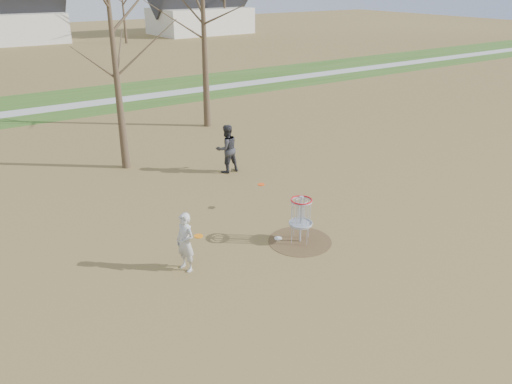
# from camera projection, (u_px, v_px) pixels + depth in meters

# --- Properties ---
(ground) EXTENTS (160.00, 160.00, 0.00)m
(ground) POSITION_uv_depth(u_px,v_px,m) (300.00, 241.00, 14.12)
(ground) COLOR brown
(ground) RESTS_ON ground
(green_band) EXTENTS (160.00, 8.00, 0.01)m
(green_band) POSITION_uv_depth(u_px,v_px,m) (86.00, 100.00, 30.21)
(green_band) COLOR #2D5119
(green_band) RESTS_ON ground
(footpath) EXTENTS (160.00, 1.50, 0.01)m
(footpath) POSITION_uv_depth(u_px,v_px,m) (91.00, 103.00, 29.44)
(footpath) COLOR #9E9E99
(footpath) RESTS_ON green_band
(dirt_circle) EXTENTS (1.80, 1.80, 0.01)m
(dirt_circle) POSITION_uv_depth(u_px,v_px,m) (300.00, 241.00, 14.11)
(dirt_circle) COLOR #47331E
(dirt_circle) RESTS_ON ground
(player_standing) EXTENTS (0.51, 0.65, 1.57)m
(player_standing) POSITION_uv_depth(u_px,v_px,m) (185.00, 242.00, 12.46)
(player_standing) COLOR #B4B4B4
(player_standing) RESTS_ON ground
(player_throwing) EXTENTS (0.90, 0.70, 1.85)m
(player_throwing) POSITION_uv_depth(u_px,v_px,m) (227.00, 149.00, 18.81)
(player_throwing) COLOR #2E2E33
(player_throwing) RESTS_ON ground
(disc_grounded) EXTENTS (0.22, 0.22, 0.02)m
(disc_grounded) POSITION_uv_depth(u_px,v_px,m) (278.00, 238.00, 14.24)
(disc_grounded) COLOR silver
(disc_grounded) RESTS_ON dirt_circle
(discs_in_play) EXTENTS (3.55, 2.39, 0.15)m
(discs_in_play) POSITION_uv_depth(u_px,v_px,m) (235.00, 206.00, 14.10)
(discs_in_play) COLOR #FF4B0D
(discs_in_play) RESTS_ON ground
(disc_golf_basket) EXTENTS (0.64, 0.64, 1.35)m
(disc_golf_basket) POSITION_uv_depth(u_px,v_px,m) (301.00, 212.00, 13.75)
(disc_golf_basket) COLOR #9EA3AD
(disc_golf_basket) RESTS_ON ground
(houses_row) EXTENTS (56.51, 10.01, 7.26)m
(houses_row) POSITION_uv_depth(u_px,v_px,m) (39.00, 10.00, 55.19)
(houses_row) COLOR silver
(houses_row) RESTS_ON ground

